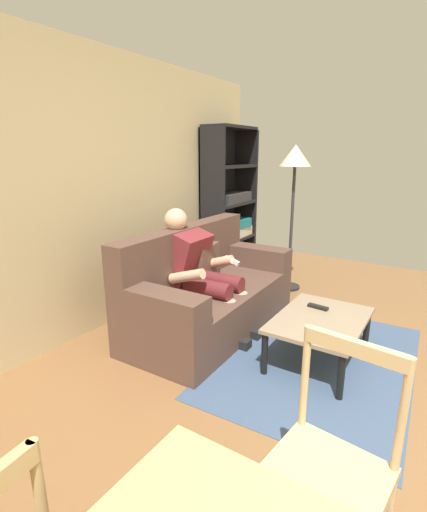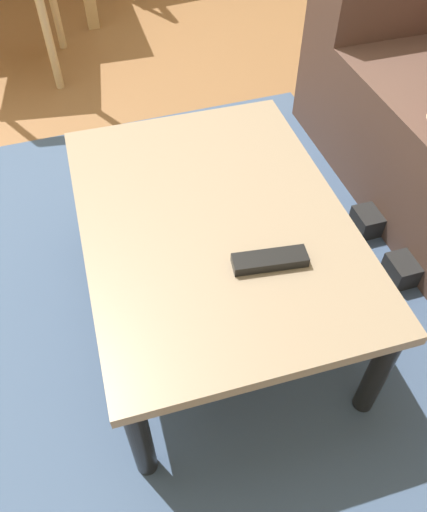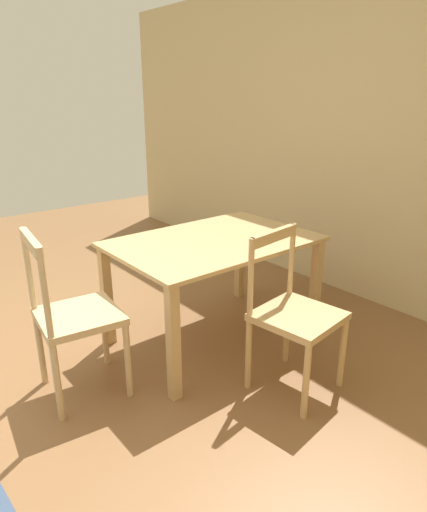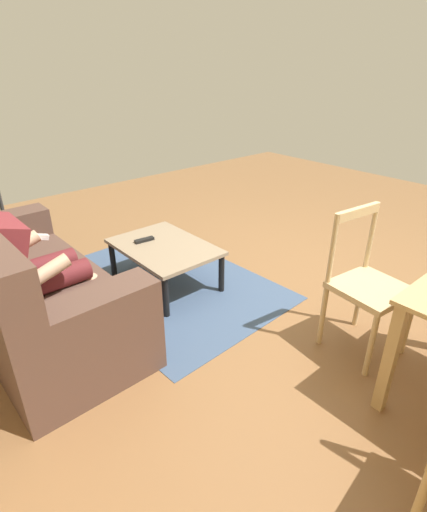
{
  "view_description": "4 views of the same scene",
  "coord_description": "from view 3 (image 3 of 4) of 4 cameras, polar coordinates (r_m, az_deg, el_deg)",
  "views": [
    {
      "loc": [
        -1.84,
        0.03,
        1.63
      ],
      "look_at": [
        0.96,
        1.83,
        0.71
      ],
      "focal_mm": 26.33,
      "sensor_mm": 36.0,
      "label": 1
    },
    {
      "loc": [
        1.76,
        0.55,
        1.25
      ],
      "look_at": [
        0.9,
        0.79,
        0.22
      ],
      "focal_mm": 35.69,
      "sensor_mm": 36.0,
      "label": 2
    },
    {
      "loc": [
        0.14,
        2.46,
        1.61
      ],
      "look_at": [
        -1.63,
        0.29,
        0.6
      ],
      "focal_mm": 31.66,
      "sensor_mm": 36.0,
      "label": 3
    },
    {
      "loc": [
        -1.65,
        2.46,
        1.77
      ],
      "look_at": [
        -0.34,
        1.31,
        0.9
      ],
      "focal_mm": 27.8,
      "sensor_mm": 36.0,
      "label": 4
    }
  ],
  "objects": [
    {
      "name": "dining_chair_facing_couch",
      "position": [
        2.57,
        -17.3,
        -7.35
      ],
      "size": [
        0.47,
        0.47,
        0.95
      ],
      "color": "#D1B27F",
      "rests_on": "ground_plane"
    },
    {
      "name": "dining_table",
      "position": [
        2.97,
        0.0,
        0.17
      ],
      "size": [
        1.29,
        0.88,
        0.71
      ],
      "color": "tan",
      "rests_on": "ground_plane"
    },
    {
      "name": "dining_chair_near_wall",
      "position": [
        2.56,
        10.1,
        -7.27
      ],
      "size": [
        0.47,
        0.47,
        0.91
      ],
      "color": "tan",
      "rests_on": "ground_plane"
    },
    {
      "name": "wall_side",
      "position": [
        4.05,
        13.68,
        14.39
      ],
      "size": [
        0.12,
        5.62,
        2.52
      ],
      "primitive_type": "cube",
      "color": "#C8B586",
      "rests_on": "ground_plane"
    }
  ]
}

